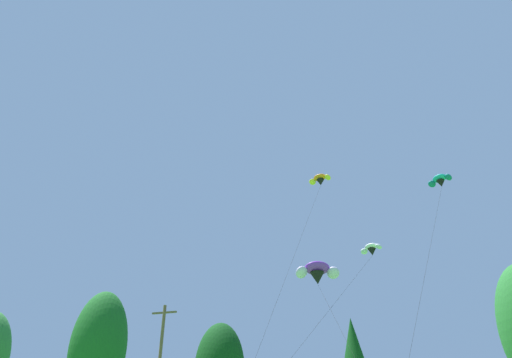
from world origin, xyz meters
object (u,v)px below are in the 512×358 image
object	(u,v)px
parafoil_kite_far_white	(371,249)
parafoil_kite_low_purple	(317,273)
parafoil_kite_high_orange	(320,180)
parafoil_kite_mid_teal	(440,181)

from	to	relation	value
parafoil_kite_far_white	parafoil_kite_low_purple	distance (m)	8.89
parafoil_kite_high_orange	parafoil_kite_mid_teal	distance (m)	10.97
parafoil_kite_high_orange	parafoil_kite_low_purple	bearing A→B (deg)	-100.54
parafoil_kite_mid_teal	parafoil_kite_low_purple	world-z (taller)	parafoil_kite_mid_teal
parafoil_kite_far_white	parafoil_kite_mid_teal	bearing A→B (deg)	-40.53
parafoil_kite_mid_teal	parafoil_kite_low_purple	size ratio (longest dim) A/B	1.56
parafoil_kite_high_orange	parafoil_kite_low_purple	distance (m)	10.41
parafoil_kite_low_purple	parafoil_kite_high_orange	bearing A→B (deg)	79.46
parafoil_kite_high_orange	parafoil_kite_low_purple	world-z (taller)	parafoil_kite_high_orange
parafoil_kite_far_white	parafoil_kite_low_purple	xyz separation A→B (m)	(-4.35, -6.70, -3.92)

